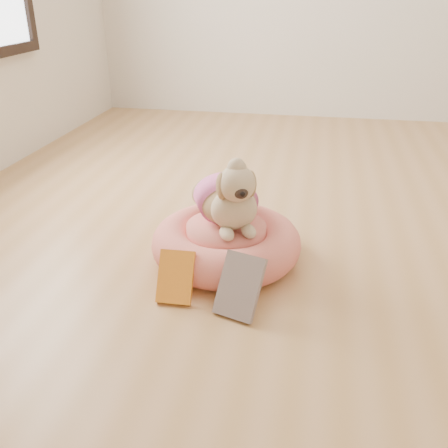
% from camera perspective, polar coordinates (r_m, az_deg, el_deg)
% --- Properties ---
extents(floor, '(4.50, 4.50, 0.00)m').
position_cam_1_polar(floor, '(2.32, 12.80, -1.17)').
color(floor, tan).
rests_on(floor, ground).
extents(pet_bed, '(0.61, 0.61, 0.16)m').
position_cam_1_polar(pet_bed, '(2.03, 0.26, -2.16)').
color(pet_bed, '#D96454').
rests_on(pet_bed, floor).
extents(dog, '(0.45, 0.51, 0.31)m').
position_cam_1_polar(dog, '(1.96, 0.52, 4.36)').
color(dog, brown).
rests_on(dog, pet_bed).
extents(book_yellow, '(0.13, 0.13, 0.17)m').
position_cam_1_polar(book_yellow, '(1.79, -5.54, -6.04)').
color(book_yellow, yellow).
rests_on(book_yellow, floor).
extents(book_white, '(0.18, 0.17, 0.20)m').
position_cam_1_polar(book_white, '(1.71, 1.80, -7.10)').
color(book_white, silver).
rests_on(book_white, floor).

